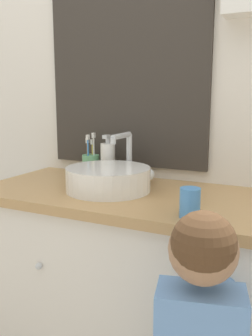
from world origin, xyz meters
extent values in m
cube|color=silver|center=(0.00, 0.63, 1.25)|extent=(3.20, 0.06, 2.50)
cube|color=#332D28|center=(-0.20, 0.59, 1.44)|extent=(0.73, 0.02, 1.15)
cube|color=#B2C1CC|center=(-0.20, 0.58, 1.44)|extent=(0.67, 0.01, 1.09)
cube|color=silver|center=(0.00, 0.33, 0.39)|extent=(1.24, 0.50, 0.78)
cube|color=tan|center=(0.00, 0.33, 0.80)|extent=(1.28, 0.54, 0.03)
sphere|color=silver|center=(-0.29, 0.07, 0.59)|extent=(0.02, 0.02, 0.02)
sphere|color=silver|center=(0.29, 0.07, 0.59)|extent=(0.02, 0.02, 0.02)
cylinder|color=white|center=(-0.14, 0.31, 0.86)|extent=(0.32, 0.32, 0.09)
cylinder|color=silver|center=(-0.14, 0.31, 0.90)|extent=(0.26, 0.26, 0.01)
cylinder|color=silver|center=(-0.14, 0.50, 0.91)|extent=(0.02, 0.02, 0.20)
cylinder|color=silver|center=(-0.14, 0.43, 1.01)|extent=(0.02, 0.14, 0.02)
cylinder|color=silver|center=(-0.14, 0.35, 1.00)|extent=(0.02, 0.02, 0.02)
sphere|color=white|center=(-0.06, 0.50, 0.85)|extent=(0.05, 0.05, 0.05)
cylinder|color=#66B27F|center=(-0.34, 0.51, 0.86)|extent=(0.08, 0.08, 0.09)
cylinder|color=white|center=(-0.32, 0.51, 0.92)|extent=(0.01, 0.01, 0.18)
cube|color=white|center=(-0.32, 0.51, 1.00)|extent=(0.01, 0.02, 0.02)
cylinder|color=#E5CC4C|center=(-0.34, 0.53, 0.90)|extent=(0.01, 0.01, 0.15)
cube|color=white|center=(-0.34, 0.53, 0.97)|extent=(0.01, 0.02, 0.02)
cylinder|color=orange|center=(-0.36, 0.52, 0.90)|extent=(0.01, 0.01, 0.16)
cube|color=white|center=(-0.36, 0.52, 0.97)|extent=(0.01, 0.02, 0.02)
cylinder|color=#3884DB|center=(-0.34, 0.49, 0.91)|extent=(0.01, 0.01, 0.17)
cube|color=white|center=(-0.34, 0.49, 0.99)|extent=(0.01, 0.02, 0.02)
cylinder|color=white|center=(-0.25, 0.50, 0.89)|extent=(0.06, 0.06, 0.15)
cylinder|color=silver|center=(-0.25, 0.50, 0.98)|extent=(0.02, 0.02, 0.02)
cube|color=silver|center=(-0.25, 0.49, 1.00)|extent=(0.02, 0.03, 0.02)
sphere|color=#997051|center=(0.33, -0.10, 0.83)|extent=(0.16, 0.16, 0.16)
sphere|color=#4C331E|center=(0.33, -0.12, 0.85)|extent=(0.15, 0.15, 0.15)
cylinder|color=#6693D1|center=(0.35, 0.11, 0.66)|extent=(0.11, 0.28, 0.05)
cylinder|color=#D6423D|center=(0.31, 0.24, 0.70)|extent=(0.02, 0.05, 0.12)
cylinder|color=#4789D1|center=(0.22, 0.14, 0.86)|extent=(0.06, 0.06, 0.09)
camera|label=1|loc=(0.51, -0.89, 1.16)|focal=40.00mm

